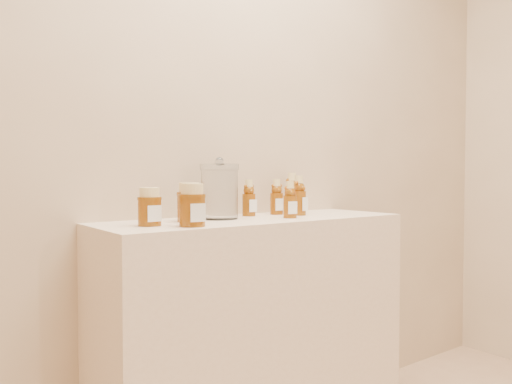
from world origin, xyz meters
TOP-DOWN VIEW (x-y plane):
  - wall_back at (0.00, 1.75)m, footprint 3.50×0.02m
  - display_table at (0.00, 1.55)m, footprint 1.20×0.40m
  - bear_bottle_back_left at (0.04, 1.65)m, footprint 0.06×0.06m
  - bear_bottle_back_mid at (0.18, 1.64)m, footprint 0.07×0.07m
  - bear_bottle_back_right at (0.29, 1.68)m, footprint 0.08×0.08m
  - bear_bottle_front_left at (0.11, 1.49)m, footprint 0.07×0.07m
  - bear_bottle_front_right at (0.22, 1.56)m, footprint 0.08×0.08m
  - honey_jar_left at (-0.44, 1.53)m, footprint 0.08×0.08m
  - honey_jar_back at (-0.27, 1.58)m, footprint 0.11×0.11m
  - honey_jar_front at (-0.34, 1.43)m, footprint 0.09×0.09m
  - glass_canister at (-0.12, 1.61)m, footprint 0.17×0.17m

SIDE VIEW (x-z plane):
  - display_table at x=0.00m, z-range 0.00..0.90m
  - honey_jar_left at x=-0.44m, z-range 0.90..1.02m
  - honey_jar_front at x=-0.34m, z-range 0.90..1.04m
  - honey_jar_back at x=-0.27m, z-range 0.90..1.04m
  - bear_bottle_front_left at x=0.11m, z-range 0.90..1.06m
  - bear_bottle_back_left at x=0.04m, z-range 0.90..1.06m
  - bear_bottle_back_mid at x=0.18m, z-range 0.90..1.06m
  - bear_bottle_front_right at x=0.22m, z-range 0.90..1.08m
  - bear_bottle_back_right at x=0.29m, z-range 0.90..1.09m
  - glass_canister at x=-0.12m, z-range 0.90..1.12m
  - wall_back at x=0.00m, z-range 0.00..2.70m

